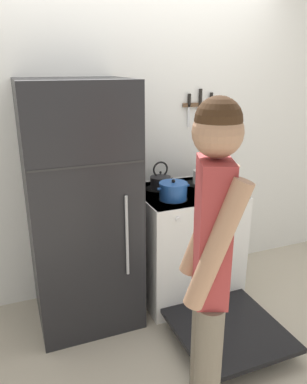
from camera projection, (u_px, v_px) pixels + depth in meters
name	position (u px, v px, depth m)	size (l,w,h in m)	color
ground_plane	(137.00, 277.00, 3.44)	(14.00, 14.00, 0.00)	#B2A893
wall_back	(134.00, 139.00, 3.05)	(10.00, 0.06, 2.55)	silver
refrigerator	(81.00, 208.00, 2.67)	(0.73, 0.71, 1.77)	black
stove_range	(187.00, 245.00, 3.06)	(0.77, 1.41, 0.91)	white
dutch_oven_pot	(173.00, 191.00, 2.75)	(0.25, 0.21, 0.15)	#1E4C9E
tea_kettle	(161.00, 180.00, 2.99)	(0.21, 0.16, 0.22)	black
utensil_jar	(199.00, 176.00, 3.12)	(0.11, 0.11, 0.28)	silver
person	(210.00, 269.00, 1.66)	(0.37, 0.42, 1.74)	#6B6051
wall_knife_strip	(200.00, 104.00, 3.13)	(0.31, 0.03, 0.36)	brown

